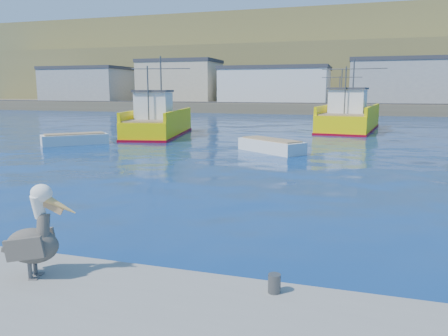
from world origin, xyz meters
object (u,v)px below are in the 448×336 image
(trawler_yellow_b, at_px, (349,118))
(boat_orange, at_px, (340,112))
(trawler_yellow_a, at_px, (158,123))
(skiff_left, at_px, (75,140))
(skiff_mid, at_px, (271,147))
(pelican, at_px, (35,238))

(trawler_yellow_b, distance_m, boat_orange, 13.09)
(trawler_yellow_b, relative_size, boat_orange, 1.40)
(trawler_yellow_a, relative_size, trawler_yellow_b, 0.87)
(skiff_left, bearing_deg, boat_orange, 61.52)
(trawler_yellow_a, xyz_separation_m, skiff_mid, (10.57, -6.84, -0.70))
(skiff_mid, bearing_deg, trawler_yellow_a, 147.09)
(boat_orange, distance_m, pelican, 49.05)
(skiff_left, height_order, pelican, pelican)
(trawler_yellow_b, bearing_deg, pelican, -96.75)
(trawler_yellow_b, bearing_deg, boat_orange, 96.11)
(trawler_yellow_a, height_order, boat_orange, trawler_yellow_a)
(boat_orange, relative_size, pelican, 5.70)
(trawler_yellow_a, distance_m, skiff_mid, 12.61)
(boat_orange, bearing_deg, pelican, -93.34)
(skiff_left, distance_m, skiff_mid, 13.38)
(trawler_yellow_a, height_order, trawler_yellow_b, trawler_yellow_b)
(trawler_yellow_b, height_order, pelican, trawler_yellow_b)
(skiff_mid, relative_size, pelican, 2.77)
(pelican, bearing_deg, trawler_yellow_b, 83.25)
(trawler_yellow_b, distance_m, pelican, 36.20)
(skiff_left, xyz_separation_m, skiff_mid, (13.38, 0.26, 0.01))
(skiff_left, bearing_deg, trawler_yellow_b, 43.55)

